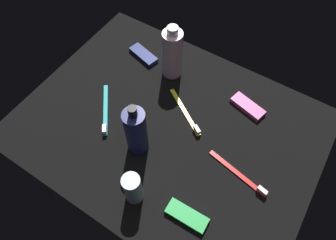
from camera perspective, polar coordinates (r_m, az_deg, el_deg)
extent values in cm
cube|color=black|center=(88.16, 0.00, -1.24)|extent=(84.00, 64.00, 1.20)
cylinder|color=navy|center=(77.91, -6.01, -2.21)|extent=(5.73, 5.73, 15.83)
cylinder|color=black|center=(70.02, -6.69, 1.57)|extent=(2.20, 2.20, 2.80)
cylinder|color=silver|center=(93.50, 0.80, 12.23)|extent=(6.13, 6.13, 16.26)
cylinder|color=silver|center=(87.12, 0.88, 16.46)|extent=(3.20, 3.20, 2.20)
cylinder|color=silver|center=(74.39, -6.61, -12.66)|extent=(4.42, 4.42, 10.80)
cube|color=teal|center=(92.08, -11.66, 2.04)|extent=(12.03, 14.92, 0.90)
cube|color=white|center=(87.18, -11.84, -1.65)|extent=(2.47, 2.73, 1.20)
cube|color=yellow|center=(89.86, 3.18, 1.64)|extent=(15.81, 10.70, 0.90)
cube|color=white|center=(85.63, 5.46, -1.77)|extent=(2.78, 2.33, 1.20)
cube|color=red|center=(82.69, 12.85, -9.62)|extent=(17.90, 4.62, 0.90)
cube|color=white|center=(81.37, 17.26, -12.52)|extent=(2.76, 1.58, 1.20)
cube|color=green|center=(77.01, 3.56, -17.51)|extent=(10.51, 4.31, 1.50)
cube|color=#E55999|center=(93.41, 14.73, 2.48)|extent=(11.06, 6.39, 1.50)
cube|color=navy|center=(103.93, -4.64, 12.09)|extent=(11.07, 6.49, 1.50)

